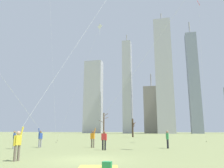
# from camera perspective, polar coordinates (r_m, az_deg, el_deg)

# --- Properties ---
(ground_plane) EXTENTS (400.00, 400.00, 0.00)m
(ground_plane) POSITION_cam_1_polar(r_m,az_deg,el_deg) (13.50, -6.43, -18.90)
(ground_plane) COLOR #848E56
(kite_flyer_midfield_right_teal) EXTENTS (5.13, 8.39, 17.20)m
(kite_flyer_midfield_right_teal) POSITION_cam_1_polar(r_m,az_deg,el_deg) (14.34, -17.62, -4.96)
(kite_flyer_midfield_right_teal) COLOR #726656
(kite_flyer_midfield_right_teal) RESTS_ON ground
(kite_flyer_midfield_left_yellow) EXTENTS (2.31, 16.87, 15.26)m
(kite_flyer_midfield_left_yellow) POSITION_cam_1_polar(r_m,az_deg,el_deg) (21.32, -23.04, -5.51)
(kite_flyer_midfield_left_yellow) COLOR gray
(kite_flyer_midfield_left_yellow) RESTS_ON ground
(kite_flyer_foreground_left_pink) EXTENTS (13.70, 2.92, 18.56)m
(kite_flyer_foreground_left_pink) POSITION_cam_1_polar(r_m,az_deg,el_deg) (21.15, 3.04, -2.16)
(kite_flyer_foreground_left_pink) COLOR #726656
(kite_flyer_foreground_left_pink) RESTS_ON ground
(bystander_strolling_midfield) EXTENTS (0.27, 0.50, 1.62)m
(bystander_strolling_midfield) POSITION_cam_1_polar(r_m,az_deg,el_deg) (22.02, 14.18, -13.53)
(bystander_strolling_midfield) COLOR black
(bystander_strolling_midfield) RESTS_ON ground
(bystander_far_off_by_trees) EXTENTS (0.36, 0.43, 1.62)m
(bystander_far_off_by_trees) POSITION_cam_1_polar(r_m,az_deg,el_deg) (22.66, -24.04, -12.83)
(bystander_far_off_by_trees) COLOR gray
(bystander_far_off_by_trees) RESTS_ON ground
(bystander_watching_nearby) EXTENTS (0.51, 0.23, 1.62)m
(bystander_watching_nearby) POSITION_cam_1_polar(r_m,az_deg,el_deg) (19.53, -2.08, -14.13)
(bystander_watching_nearby) COLOR black
(bystander_watching_nearby) RESTS_ON ground
(distant_kite_high_overhead_red) EXTENTS (0.62, 6.32, 19.84)m
(distant_kite_high_overhead_red) POSITION_cam_1_polar(r_m,az_deg,el_deg) (34.97, 21.70, 15.44)
(distant_kite_high_overhead_red) COLOR red
(distant_kite_high_overhead_red) RESTS_ON ground
(distant_kite_drifting_right_white) EXTENTS (7.73, 0.87, 19.45)m
(distant_kite_drifting_right_white) POSITION_cam_1_polar(r_m,az_deg,el_deg) (38.06, -4.39, 11.51)
(distant_kite_drifting_right_white) COLOR white
(distant_kite_drifting_right_white) RESTS_ON ground
(picnic_spot) EXTENTS (2.09, 1.80, 0.31)m
(picnic_spot) POSITION_cam_1_polar(r_m,az_deg,el_deg) (10.48, -2.30, -20.48)
(picnic_spot) COLOR #D8BF4C
(picnic_spot) RESTS_ON ground
(bare_tree_left_of_center) EXTENTS (0.87, 2.42, 4.58)m
(bare_tree_left_of_center) POSITION_cam_1_polar(r_m,az_deg,el_deg) (56.67, 5.41, -11.07)
(bare_tree_left_of_center) COLOR #423326
(bare_tree_left_of_center) RESTS_ON ground
(bare_tree_right_of_center) EXTENTS (2.48, 0.73, 5.79)m
(bare_tree_right_of_center) POSITION_cam_1_polar(r_m,az_deg,el_deg) (53.57, -2.14, -10.48)
(bare_tree_right_of_center) COLOR brown
(bare_tree_right_of_center) RESTS_ON ground
(skyline_tall_tower) EXTENTS (9.23, 6.67, 68.24)m
(skyline_tall_tower) POSITION_cam_1_polar(r_m,az_deg,el_deg) (123.77, 13.35, 2.47)
(skyline_tall_tower) COLOR #B2B2B7
(skyline_tall_tower) RESTS_ON ground
(skyline_mid_tower_left) EXTENTS (5.21, 5.81, 60.36)m
(skyline_mid_tower_left) POSITION_cam_1_polar(r_m,az_deg,el_deg) (131.45, 4.02, -0.43)
(skyline_mid_tower_left) COLOR #B2B2B7
(skyline_mid_tower_left) RESTS_ON ground
(skyline_short_annex) EXTENTS (11.40, 6.28, 46.70)m
(skyline_short_annex) POSITION_cam_1_polar(r_m,az_deg,el_deg) (143.20, -4.87, -3.19)
(skyline_short_annex) COLOR #B2B2B7
(skyline_short_annex) RESTS_ON ground
(skyline_mid_tower_right) EXTENTS (9.29, 7.96, 36.30)m
(skyline_mid_tower_right) POSITION_cam_1_polar(r_m,az_deg,el_deg) (136.31, 10.33, -6.55)
(skyline_mid_tower_right) COLOR gray
(skyline_mid_tower_right) RESTS_ON ground
(skyline_slender_spire) EXTENTS (5.90, 6.89, 64.18)m
(skyline_slender_spire) POSITION_cam_1_polar(r_m,az_deg,el_deg) (130.32, 20.40, 0.58)
(skyline_slender_spire) COLOR gray
(skyline_slender_spire) RESTS_ON ground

